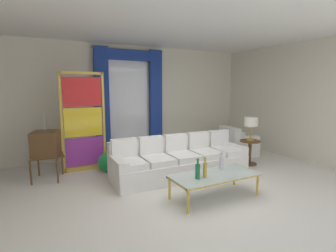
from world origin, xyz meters
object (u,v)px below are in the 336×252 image
Objects in this scene: bottle_blue_decanter at (205,169)px; stained_glass_divider at (84,124)px; peacock_figurine at (109,163)px; bottle_crystal_tall at (221,162)px; vintage_tv at (46,144)px; round_side_table at (250,150)px; bottle_amber_squat at (198,170)px; couch_white_long at (179,161)px; table_lamp_brass at (251,123)px; coffee_table at (215,176)px; armchair_white at (237,145)px.

stained_glass_divider is (-1.41, 2.61, 0.51)m from bottle_blue_decanter.
bottle_crystal_tall is at bearing -52.77° from peacock_figurine.
round_side_table is (4.41, -1.15, -0.37)m from vintage_tv.
bottle_amber_squat reaches higher than round_side_table.
couch_white_long is 4.94× the size of round_side_table.
stained_glass_divider is at bearing 158.74° from round_side_table.
bottle_blue_decanter reaches higher than bottle_crystal_tall.
table_lamp_brass is at bearing 28.64° from bottle_blue_decanter.
coffee_table is 0.41m from bottle_amber_squat.
bottle_crystal_tall is at bearing 23.06° from bottle_blue_decanter.
armchair_white is (2.55, 2.02, -0.26)m from bottle_blue_decanter.
armchair_white is 3.53m from peacock_figurine.
vintage_tv is at bearing 141.90° from bottle_crystal_tall.
armchair_white is at bearing 16.71° from couch_white_long.
table_lamp_brass is at bearing 30.37° from coffee_table.
bottle_crystal_tall is 3.47m from vintage_tv.
bottle_crystal_tall is 0.23× the size of vintage_tv.
armchair_white is 0.42× the size of stained_glass_divider.
couch_white_long is 1.41m from bottle_blue_decanter.
couch_white_long is at bearing 71.81° from bottle_amber_squat.
bottle_amber_squat is at bearing -48.51° from vintage_tv.
bottle_blue_decanter reaches higher than bottle_amber_squat.
coffee_table is 3.12m from stained_glass_divider.
bottle_crystal_tall is (0.21, -1.13, 0.23)m from couch_white_long.
armchair_white is 1.54× the size of peacock_figurine.
bottle_amber_squat is (-0.44, -1.34, 0.24)m from couch_white_long.
armchair_white is 1.56× the size of round_side_table.
coffee_table is at bearing -149.63° from round_side_table.
bottle_amber_squat is (-0.14, 0.01, -0.00)m from bottle_blue_decanter.
bottle_blue_decanter is 0.15× the size of stained_glass_divider.
coffee_table is 4.43× the size of bottle_amber_squat.
peacock_figurine is (1.23, -0.17, -0.51)m from vintage_tv.
stained_glass_divider is at bearing 122.84° from coffee_table.
bottle_crystal_tall is 2.49m from peacock_figurine.
armchair_white reaches higher than coffee_table.
stained_glass_divider is at bearing 158.74° from table_lamp_brass.
couch_white_long is 8.64× the size of bottle_blue_decanter.
round_side_table is (1.97, 1.15, -0.02)m from coffee_table.
round_side_table is at bearing -112.75° from armchair_white.
vintage_tv is 4.57m from table_lamp_brass.
stained_glass_divider is 1.03m from peacock_figurine.
vintage_tv is 1.34m from peacock_figurine.
vintage_tv is at bearing 133.16° from bottle_blue_decanter.
bottle_amber_squat is 2.67m from table_lamp_brass.
coffee_table is 2.46m from peacock_figurine.
stained_glass_divider is 3.95m from round_side_table.
table_lamp_brass is at bearing 90.00° from round_side_table.
table_lamp_brass reaches higher than bottle_amber_squat.
armchair_white is at bearing 67.25° from round_side_table.
armchair_white is at bearing -3.97° from vintage_tv.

